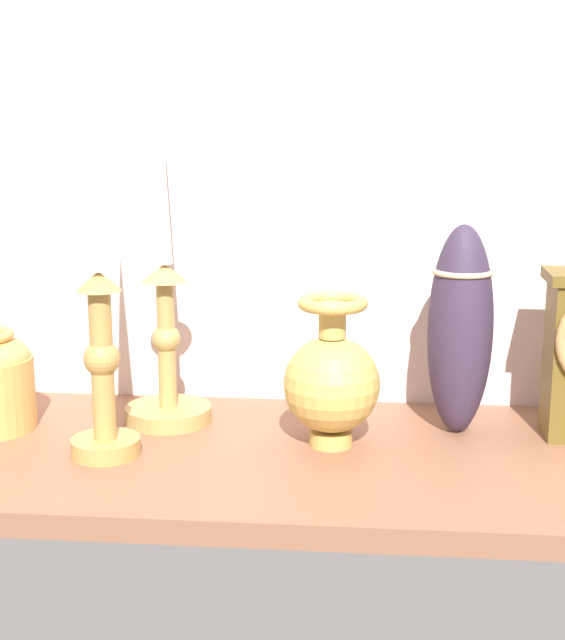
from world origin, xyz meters
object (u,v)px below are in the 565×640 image
at_px(brass_vase_bulbous, 332,380).
at_px(tall_ceramic_vase, 460,329).
at_px(candlestick_tall_left, 166,332).
at_px(candlestick_tall_center, 101,337).

relative_size(brass_vase_bulbous, tall_ceramic_vase, 0.70).
height_order(candlestick_tall_left, brass_vase_bulbous, candlestick_tall_left).
xyz_separation_m(candlestick_tall_center, brass_vase_bulbous, (0.23, 0.05, -0.05)).
bearing_deg(tall_ceramic_vase, candlestick_tall_center, -163.89).
bearing_deg(candlestick_tall_left, brass_vase_bulbous, -17.53).
bearing_deg(candlestick_tall_left, tall_ceramic_vase, -0.78).
height_order(candlestick_tall_left, candlestick_tall_center, candlestick_tall_left).
height_order(candlestick_tall_center, brass_vase_bulbous, candlestick_tall_center).
distance_m(candlestick_tall_left, tall_ceramic_vase, 0.33).
height_order(candlestick_tall_left, tall_ceramic_vase, candlestick_tall_left).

